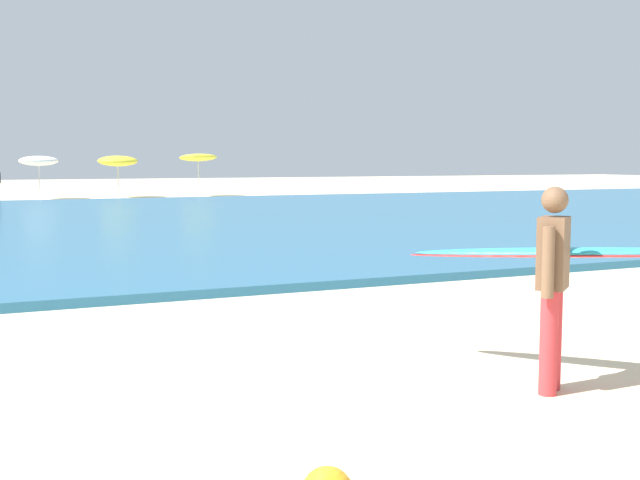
% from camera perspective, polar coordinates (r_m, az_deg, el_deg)
% --- Properties ---
extents(ground_plane, '(160.00, 160.00, 0.00)m').
position_cam_1_polar(ground_plane, '(6.08, -8.43, -12.98)').
color(ground_plane, beige).
extents(sea, '(120.00, 28.00, 0.14)m').
position_cam_1_polar(sea, '(24.84, -20.53, 1.03)').
color(sea, teal).
rests_on(sea, ground).
extents(surfer_with_board, '(2.08, 2.40, 1.73)m').
position_cam_1_polar(surfer_with_board, '(7.14, 16.70, -1.82)').
color(surfer_with_board, red).
rests_on(surfer_with_board, ground).
extents(beach_umbrella_3, '(1.90, 1.91, 2.17)m').
position_cam_1_polar(beach_umbrella_3, '(42.16, -19.52, 5.37)').
color(beach_umbrella_3, beige).
rests_on(beach_umbrella_3, ground).
extents(beach_umbrella_4, '(2.05, 2.07, 2.23)m').
position_cam_1_polar(beach_umbrella_4, '(43.09, -14.29, 5.51)').
color(beach_umbrella_4, beige).
rests_on(beach_umbrella_4, ground).
extents(beach_umbrella_5, '(2.01, 2.03, 2.37)m').
position_cam_1_polar(beach_umbrella_5, '(43.57, -8.73, 5.86)').
color(beach_umbrella_5, beige).
rests_on(beach_umbrella_5, ground).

